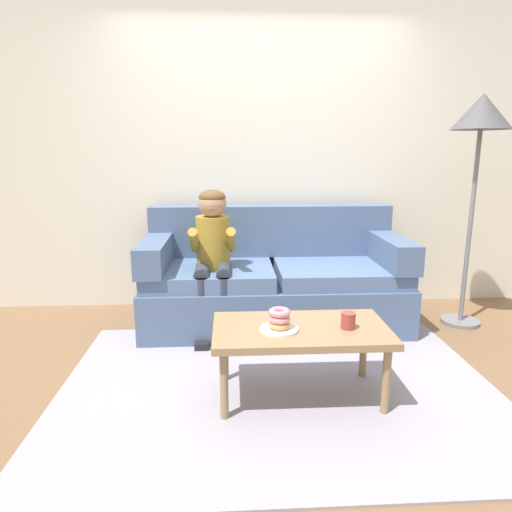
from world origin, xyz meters
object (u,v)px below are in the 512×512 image
Objects in this scene: person_child at (213,248)px; donut at (279,325)px; couch at (274,282)px; coffee_table at (301,335)px; floor_lamp at (481,127)px; mug at (348,321)px.

person_child is 1.13m from donut.
couch is 0.62m from person_child.
person_child is at bearing 110.63° from donut.
floor_lamp is at bearing 35.61° from coffee_table.
mug reaches higher than donut.
person_child is 12.24× the size of mug.
coffee_table is 1.15m from person_child.
donut is 2.25m from floor_lamp.
coffee_table is 0.15m from donut.
floor_lamp is at bearing 34.53° from donut.
person_child reaches higher than couch.
mug is 0.05× the size of floor_lamp.
coffee_table is (0.04, -1.20, 0.04)m from couch.
donut is at bearing -94.05° from couch.
couch reaches higher than donut.
donut is at bearing -178.73° from mug.
mug is at bearing -7.93° from coffee_table.
mug is at bearing 1.27° from donut.
floor_lamp is at bearing -4.77° from couch.
donut is 0.07× the size of floor_lamp.
donut is at bearing -145.47° from floor_lamp.
coffee_table is 2.18m from floor_lamp.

